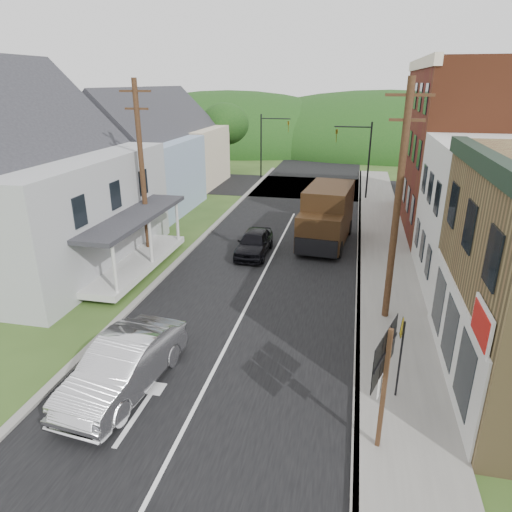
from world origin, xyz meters
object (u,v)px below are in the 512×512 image
Objects in this scene: silver_sedan at (124,366)px; delivery_van at (327,216)px; dark_sedan at (254,243)px; route_sign_cluster at (384,372)px; warning_sign at (401,346)px.

silver_sedan is 15.68m from delivery_van.
route_sign_cluster reaches higher than dark_sedan.
silver_sedan is 7.58m from route_sign_cluster.
silver_sedan is 12.28m from dark_sedan.
silver_sedan is 1.93× the size of warning_sign.
delivery_van reaches higher than warning_sign.
route_sign_cluster reaches higher than warning_sign.
route_sign_cluster is 1.29× the size of warning_sign.
dark_sedan is at bearing -138.45° from delivery_van.
delivery_van is 2.32× the size of warning_sign.
silver_sedan reaches higher than dark_sedan.
route_sign_cluster is at bearing -65.28° from dark_sedan.
route_sign_cluster is at bearing -75.59° from delivery_van.
delivery_van is (4.95, 14.85, 0.83)m from silver_sedan.
route_sign_cluster is 2.28m from warning_sign.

